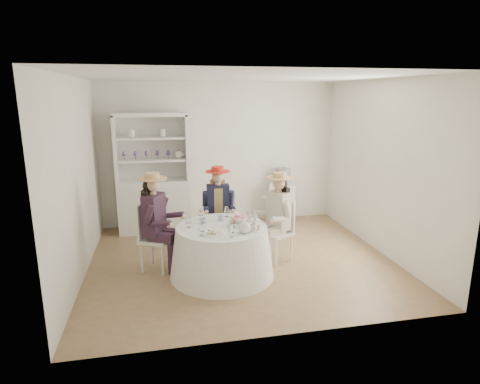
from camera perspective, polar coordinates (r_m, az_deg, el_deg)
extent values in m
plane|color=brown|center=(6.20, 0.19, -9.68)|extent=(4.50, 4.50, 0.00)
plane|color=white|center=(5.70, 0.21, 16.10)|extent=(4.50, 4.50, 0.00)
plane|color=silver|center=(7.74, -2.83, 5.43)|extent=(4.50, 0.00, 4.50)
plane|color=silver|center=(3.92, 6.18, -2.87)|extent=(4.50, 0.00, 4.50)
plane|color=silver|center=(5.79, -22.19, 1.60)|extent=(0.00, 4.50, 4.50)
plane|color=silver|center=(6.63, 19.64, 3.24)|extent=(0.00, 4.50, 4.50)
cone|color=white|center=(5.61, -2.61, -8.45)|extent=(1.44, 1.44, 0.69)
cylinder|color=white|center=(5.49, -2.65, -4.99)|extent=(1.24, 1.24, 0.02)
cube|color=silver|center=(7.52, -12.06, -1.91)|extent=(1.36, 0.93, 0.95)
cube|color=silver|center=(7.52, -12.46, 6.33)|extent=(1.19, 0.53, 1.17)
cube|color=silver|center=(7.26, -12.71, 10.69)|extent=(1.36, 0.93, 0.06)
cube|color=silver|center=(7.35, -17.29, 5.86)|extent=(0.22, 0.46, 1.17)
cube|color=silver|center=(7.33, -7.64, 6.34)|extent=(0.22, 0.46, 1.17)
cube|color=silver|center=(7.34, -12.39, 4.48)|extent=(1.26, 0.85, 0.03)
cube|color=silver|center=(7.29, -12.55, 7.53)|extent=(1.26, 0.85, 0.03)
sphere|color=white|center=(7.34, -8.68, 5.31)|extent=(0.15, 0.15, 0.15)
cube|color=silver|center=(7.97, 6.02, -1.47)|extent=(0.63, 0.63, 0.78)
cylinder|color=black|center=(7.84, 6.12, 2.30)|extent=(0.34, 0.34, 0.29)
cube|color=silver|center=(5.86, -11.78, -6.66)|extent=(0.54, 0.54, 0.04)
cylinder|color=silver|center=(5.74, -10.95, -9.54)|extent=(0.04, 0.04, 0.44)
cylinder|color=silver|center=(6.01, -9.58, -8.40)|extent=(0.04, 0.04, 0.44)
cylinder|color=silver|center=(5.88, -13.80, -9.10)|extent=(0.04, 0.04, 0.44)
cylinder|color=silver|center=(6.14, -12.34, -8.02)|extent=(0.04, 0.04, 0.44)
cube|color=silver|center=(5.85, -13.49, -3.95)|extent=(0.20, 0.35, 0.50)
cube|color=black|center=(5.75, -12.13, -3.14)|extent=(0.34, 0.41, 0.58)
cube|color=black|center=(5.70, -11.14, -6.33)|extent=(0.36, 0.27, 0.12)
cylinder|color=black|center=(5.75, -9.73, -9.32)|extent=(0.10, 0.10, 0.46)
cylinder|color=black|center=(5.53, -12.79, -3.07)|extent=(0.20, 0.16, 0.28)
cube|color=black|center=(5.85, -10.35, -5.76)|extent=(0.36, 0.27, 0.12)
cylinder|color=black|center=(5.90, -8.97, -8.67)|extent=(0.10, 0.10, 0.46)
cylinder|color=black|center=(5.89, -10.89, -1.96)|extent=(0.20, 0.16, 0.28)
cylinder|color=#D8A889|center=(5.67, -12.29, -0.12)|extent=(0.09, 0.09, 0.08)
sphere|color=#D8A889|center=(5.64, -12.35, 0.98)|extent=(0.19, 0.19, 0.19)
sphere|color=black|center=(5.67, -12.75, 0.85)|extent=(0.19, 0.19, 0.19)
cube|color=black|center=(5.74, -12.93, -1.43)|extent=(0.18, 0.25, 0.38)
cylinder|color=tan|center=(5.62, -12.40, 1.88)|extent=(0.40, 0.40, 0.01)
cylinder|color=tan|center=(5.62, -12.42, 2.28)|extent=(0.20, 0.20, 0.08)
cube|color=silver|center=(6.47, -3.09, -4.55)|extent=(0.41, 0.41, 0.04)
cylinder|color=silver|center=(6.39, -4.35, -6.93)|extent=(0.03, 0.03, 0.43)
cylinder|color=silver|center=(6.41, -1.56, -6.82)|extent=(0.03, 0.03, 0.43)
cylinder|color=silver|center=(6.68, -4.51, -6.00)|extent=(0.03, 0.03, 0.43)
cylinder|color=silver|center=(6.71, -1.84, -5.90)|extent=(0.03, 0.03, 0.43)
cube|color=silver|center=(6.56, -3.24, -1.90)|extent=(0.37, 0.05, 0.49)
cube|color=#1A1B34|center=(6.39, -3.15, -1.43)|extent=(0.36, 0.22, 0.56)
cube|color=tan|center=(6.39, -3.15, -1.43)|extent=(0.15, 0.22, 0.49)
cube|color=#1A1B34|center=(6.33, -3.80, -4.24)|extent=(0.15, 0.34, 0.12)
cylinder|color=#1A1B34|center=(6.30, -3.67, -7.14)|extent=(0.10, 0.10, 0.45)
cylinder|color=#1A1B34|center=(6.32, -4.94, -0.99)|extent=(0.10, 0.17, 0.27)
cube|color=#1A1B34|center=(6.35, -2.22, -4.18)|extent=(0.15, 0.34, 0.12)
cylinder|color=#1A1B34|center=(6.31, -2.08, -7.07)|extent=(0.10, 0.10, 0.45)
cylinder|color=#1A1B34|center=(6.35, -1.32, -0.87)|extent=(0.10, 0.17, 0.27)
cylinder|color=#D8A889|center=(6.32, -3.18, 1.21)|extent=(0.09, 0.09, 0.08)
sphere|color=#D8A889|center=(6.29, -3.19, 2.15)|extent=(0.18, 0.18, 0.18)
sphere|color=tan|center=(6.34, -3.22, 2.10)|extent=(0.18, 0.18, 0.18)
cube|color=tan|center=(6.42, -3.22, 0.17)|extent=(0.24, 0.09, 0.37)
cylinder|color=red|center=(6.28, -3.20, 2.94)|extent=(0.39, 0.39, 0.01)
cylinder|color=red|center=(6.27, -3.21, 3.28)|extent=(0.19, 0.19, 0.08)
cube|color=silver|center=(6.07, 5.28, -5.87)|extent=(0.52, 0.52, 0.04)
cylinder|color=silver|center=(6.15, 3.19, -7.77)|extent=(0.03, 0.03, 0.42)
cylinder|color=silver|center=(5.94, 5.22, -8.59)|extent=(0.03, 0.03, 0.42)
cylinder|color=silver|center=(6.35, 5.25, -7.10)|extent=(0.03, 0.03, 0.42)
cylinder|color=silver|center=(6.15, 7.29, -7.86)|extent=(0.03, 0.03, 0.42)
cube|color=silver|center=(6.11, 6.50, -3.21)|extent=(0.20, 0.34, 0.48)
cube|color=beige|center=(5.97, 5.49, -2.60)|extent=(0.33, 0.40, 0.56)
cube|color=beige|center=(6.03, 3.93, -5.21)|extent=(0.35, 0.26, 0.12)
cylinder|color=beige|center=(6.04, 2.95, -8.08)|extent=(0.10, 0.10, 0.44)
cylinder|color=beige|center=(6.07, 3.92, -1.65)|extent=(0.19, 0.16, 0.27)
cube|color=beige|center=(5.91, 5.09, -5.63)|extent=(0.35, 0.26, 0.12)
cylinder|color=beige|center=(5.92, 4.09, -8.55)|extent=(0.10, 0.10, 0.44)
cylinder|color=beige|center=(5.79, 6.63, -2.45)|extent=(0.19, 0.16, 0.27)
cylinder|color=#D8A889|center=(5.90, 5.56, 0.19)|extent=(0.09, 0.09, 0.08)
sphere|color=#D8A889|center=(5.87, 5.58, 1.19)|extent=(0.18, 0.18, 0.18)
sphere|color=black|center=(5.91, 5.88, 1.11)|extent=(0.18, 0.18, 0.18)
cube|color=black|center=(5.98, 6.05, -0.96)|extent=(0.18, 0.24, 0.37)
cylinder|color=tan|center=(5.85, 5.60, 2.02)|extent=(0.39, 0.39, 0.01)
cylinder|color=tan|center=(5.85, 5.61, 2.39)|extent=(0.19, 0.19, 0.08)
cube|color=silver|center=(6.87, -1.97, -3.46)|extent=(0.50, 0.50, 0.04)
cylinder|color=silver|center=(7.06, -0.49, -4.88)|extent=(0.03, 0.03, 0.43)
cylinder|color=silver|center=(7.11, -2.98, -4.76)|extent=(0.03, 0.03, 0.43)
cylinder|color=silver|center=(6.77, -0.88, -5.71)|extent=(0.03, 0.03, 0.43)
cylinder|color=silver|center=(6.82, -3.47, -5.58)|extent=(0.03, 0.03, 0.43)
cube|color=silver|center=(6.63, -2.24, -1.73)|extent=(0.36, 0.15, 0.49)
imported|color=white|center=(5.63, -5.25, -4.12)|extent=(0.09, 0.09, 0.06)
imported|color=white|center=(5.72, -2.80, -3.76)|extent=(0.08, 0.08, 0.06)
imported|color=white|center=(5.65, -0.29, -3.92)|extent=(0.10, 0.10, 0.07)
imported|color=white|center=(5.47, -0.60, -4.65)|extent=(0.24, 0.24, 0.05)
sphere|color=pink|center=(5.51, 0.29, -3.86)|extent=(0.07, 0.07, 0.07)
sphere|color=white|center=(5.55, -0.02, -3.74)|extent=(0.07, 0.07, 0.07)
sphere|color=pink|center=(5.55, -0.52, -3.74)|extent=(0.07, 0.07, 0.07)
sphere|color=white|center=(5.51, -0.85, -3.85)|extent=(0.07, 0.07, 0.07)
sphere|color=pink|center=(5.47, -0.76, -4.00)|extent=(0.07, 0.07, 0.07)
sphere|color=white|center=(5.45, -0.30, -4.08)|extent=(0.07, 0.07, 0.07)
sphere|color=pink|center=(5.47, 0.16, -4.01)|extent=(0.07, 0.07, 0.07)
sphere|color=white|center=(5.20, 0.64, -5.08)|extent=(0.16, 0.16, 0.16)
cylinder|color=white|center=(5.22, 1.71, -4.91)|extent=(0.10, 0.03, 0.08)
cylinder|color=white|center=(5.18, 0.64, -4.22)|extent=(0.04, 0.04, 0.02)
cylinder|color=white|center=(5.18, -3.90, -5.97)|extent=(0.27, 0.27, 0.01)
cube|color=beige|center=(5.15, -4.44, -5.83)|extent=(0.06, 0.04, 0.03)
cube|color=beige|center=(5.17, -3.91, -5.59)|extent=(0.07, 0.06, 0.03)
cube|color=beige|center=(5.20, -3.37, -5.61)|extent=(0.07, 0.07, 0.03)
cube|color=beige|center=(5.20, -4.19, -5.46)|extent=(0.07, 0.07, 0.03)
cube|color=beige|center=(5.14, -3.50, -5.85)|extent=(0.07, 0.07, 0.03)
cylinder|color=white|center=(5.32, 1.90, -5.43)|extent=(0.22, 0.22, 0.01)
cylinder|color=white|center=(5.30, 1.91, -4.74)|extent=(0.02, 0.02, 0.15)
cylinder|color=white|center=(5.27, 1.91, -3.99)|extent=(0.16, 0.16, 0.01)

